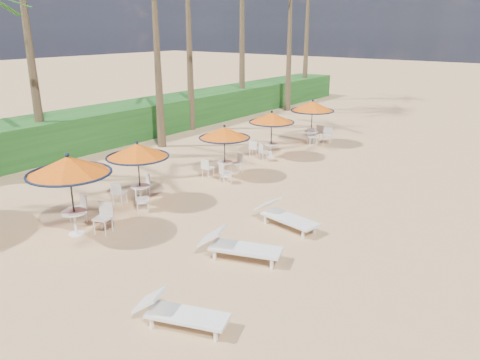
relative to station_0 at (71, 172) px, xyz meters
The scene contains 10 objects.
ground 5.03m from the station_0, ahead, with size 160.00×160.00×0.00m, color tan.
scrub_hedge 13.98m from the station_0, 129.43° to the left, with size 3.00×40.00×1.80m, color #194716.
station_0 is the anchor object (origin of this frame).
station_1 2.85m from the station_0, 98.83° to the left, with size 2.15×2.15×2.24m.
station_2 6.96m from the station_0, 89.90° to the left, with size 2.09×2.09×2.17m.
station_3 10.59m from the station_0, 91.08° to the left, with size 2.12×2.12×2.21m.
station_4 14.11m from the station_0, 89.48° to the left, with size 2.24×2.24×2.34m.
lounger_near 5.98m from the station_0, 14.48° to the right, with size 2.07×1.26×0.71m.
lounger_mid 5.26m from the station_0, 19.04° to the left, with size 2.32×1.39×0.79m.
lounger_far 6.42m from the station_0, 42.26° to the left, with size 2.24×1.03×0.77m.
Camera 1 is at (6.95, -7.01, 5.91)m, focal length 35.00 mm.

